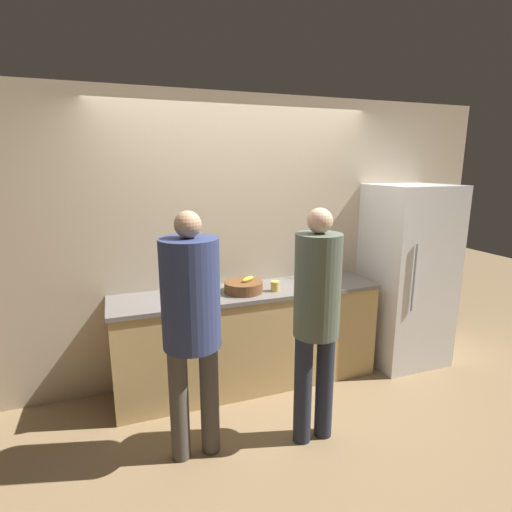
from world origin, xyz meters
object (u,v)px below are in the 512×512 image
object	(u,v)px
refrigerator	(406,275)
cup_yellow	(275,286)
fruit_bowl	(244,287)
bottle_green	(215,281)
utensil_crock	(311,270)
person_left	(191,314)
person_center	(317,310)

from	to	relation	value
refrigerator	cup_yellow	distance (m)	1.45
fruit_bowl	bottle_green	bearing A→B (deg)	157.06
utensil_crock	bottle_green	size ratio (longest dim) A/B	1.25
utensil_crock	bottle_green	xyz separation A→B (m)	(-0.98, -0.10, 0.01)
person_left	fruit_bowl	world-z (taller)	person_left
utensil_crock	person_left	bearing A→B (deg)	-145.71
person_left	refrigerator	bearing A→B (deg)	16.59
person_center	bottle_green	bearing A→B (deg)	116.89
utensil_crock	bottle_green	world-z (taller)	utensil_crock
person_left	utensil_crock	distance (m)	1.64
refrigerator	person_center	size ratio (longest dim) A/B	1.05
bottle_green	cup_yellow	world-z (taller)	bottle_green
refrigerator	fruit_bowl	world-z (taller)	refrigerator
person_left	person_center	world-z (taller)	same
refrigerator	utensil_crock	size ratio (longest dim) A/B	6.23
utensil_crock	refrigerator	bearing A→B (deg)	-13.63
person_center	bottle_green	size ratio (longest dim) A/B	7.42
fruit_bowl	utensil_crock	distance (m)	0.78
fruit_bowl	cup_yellow	distance (m)	0.28
person_center	bottle_green	xyz separation A→B (m)	(-0.48, 0.95, -0.01)
person_center	fruit_bowl	distance (m)	0.89
person_center	utensil_crock	xyz separation A→B (m)	(0.50, 1.05, -0.02)
bottle_green	refrigerator	bearing A→B (deg)	-3.83
person_center	fruit_bowl	world-z (taller)	person_center
bottle_green	cup_yellow	xyz separation A→B (m)	(0.50, -0.17, -0.05)
refrigerator	cup_yellow	xyz separation A→B (m)	(-1.45, -0.04, 0.05)
fruit_bowl	bottle_green	distance (m)	0.25
bottle_green	person_center	bearing A→B (deg)	-63.11
person_left	fruit_bowl	bearing A→B (deg)	50.44
person_center	cup_yellow	xyz separation A→B (m)	(0.01, 0.78, -0.05)
person_center	refrigerator	bearing A→B (deg)	29.14
refrigerator	person_center	xyz separation A→B (m)	(-1.47, -0.82, 0.10)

